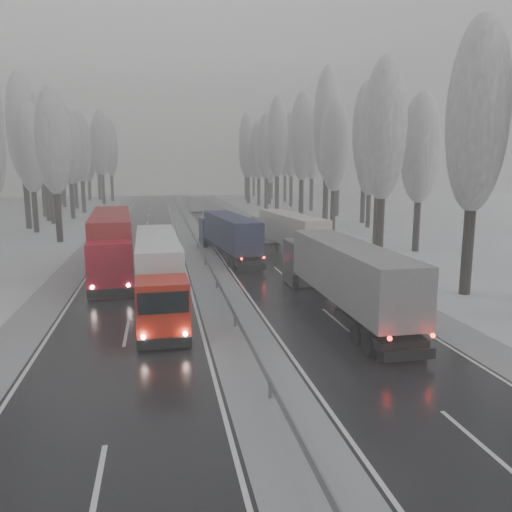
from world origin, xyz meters
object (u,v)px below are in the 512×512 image
object	(u,v)px
box_truck_distant	(195,203)
truck_cream_box	(287,230)
truck_red_white	(158,266)
truck_red_red	(111,239)
truck_grey_tarp	(341,272)
truck_blue_box	(228,232)

from	to	relation	value
box_truck_distant	truck_cream_box	bearing A→B (deg)	-84.04
truck_cream_box	truck_red_white	size ratio (longest dim) A/B	0.98
box_truck_distant	truck_red_red	bearing A→B (deg)	-100.64
truck_grey_tarp	truck_cream_box	xyz separation A→B (m)	(1.88, 18.82, -0.13)
truck_cream_box	truck_red_red	world-z (taller)	truck_red_red
box_truck_distant	truck_red_red	distance (m)	53.90
truck_grey_tarp	truck_red_red	size ratio (longest dim) A/B	0.89
box_truck_distant	truck_red_white	size ratio (longest dim) A/B	0.50
truck_cream_box	box_truck_distant	xyz separation A→B (m)	(-4.93, 47.08, -0.75)
box_truck_distant	truck_red_white	bearing A→B (deg)	-96.07
truck_red_red	truck_red_white	bearing A→B (deg)	-73.73
truck_blue_box	truck_red_red	bearing A→B (deg)	-156.13
box_truck_distant	truck_red_white	distance (m)	62.41
truck_grey_tarp	truck_blue_box	world-z (taller)	truck_grey_tarp
truck_blue_box	truck_cream_box	size ratio (longest dim) A/B	1.00
truck_cream_box	truck_red_red	bearing A→B (deg)	-164.41
truck_grey_tarp	truck_red_red	xyz separation A→B (m)	(-12.99, 12.93, 0.28)
truck_cream_box	truck_grey_tarp	bearing A→B (deg)	-101.72
truck_cream_box	box_truck_distant	size ratio (longest dim) A/B	1.97
truck_red_white	truck_red_red	xyz separation A→B (m)	(-3.36, 9.08, 0.36)
truck_blue_box	truck_cream_box	bearing A→B (deg)	-0.40
truck_grey_tarp	truck_red_red	distance (m)	18.33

